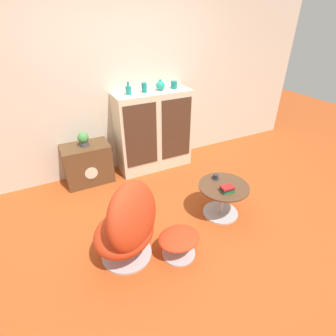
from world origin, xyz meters
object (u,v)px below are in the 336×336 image
Objects in this scene: tv_console at (88,164)px; egg_chair at (129,225)px; potted_plant at (83,139)px; teacup at (216,177)px; sideboard at (153,131)px; vase_inner_left at (144,88)px; book_stack at (227,189)px; ottoman at (179,240)px; coffee_table at (222,196)px; vase_inner_right at (160,86)px; vase_leftmost at (128,90)px; vase_rightmost at (174,85)px.

tv_console is 0.70× the size of egg_chair.
tv_console is 3.37× the size of potted_plant.
potted_plant reaches higher than teacup.
sideboard is 9.28× the size of vase_inner_left.
tv_console reaches higher than book_stack.
sideboard is 1.90m from ottoman.
coffee_table is (0.25, -1.45, -0.34)m from sideboard.
vase_inner_right reaches higher than egg_chair.
potted_plant is (-0.07, 1.61, 0.24)m from egg_chair.
vase_inner_left is at bearing -0.00° from vase_leftmost.
sideboard reaches higher than potted_plant.
vase_leftmost is 0.23m from vase_inner_left.
coffee_table is at bearing -48.70° from tv_console.
vase_leftmost is at bearing 180.00° from vase_inner_left.
potted_plant is at bearing 128.33° from book_stack.
vase_rightmost is 0.54× the size of potted_plant.
potted_plant is (-0.69, 0.01, -0.58)m from vase_leftmost.
vase_inner_right is at bearing 94.78° from coffee_table.
book_stack is at bearing -82.20° from sideboard.
teacup is at bearing 90.63° from coffee_table.
teacup is at bearing -78.98° from sideboard.
vase_inner_left is 1.57m from teacup.
vase_rightmost is at bearing 0.00° from vase_inner_right.
vase_leftmost is (0.18, 1.78, 1.07)m from ottoman.
book_stack is at bearing -86.96° from vase_inner_right.
egg_chair is 1.18m from book_stack.
sideboard is 1.08m from tv_console.
vase_inner_right is at bearing 1.69° from sideboard.
ottoman is at bearing -147.41° from teacup.
ottoman is 2.54× the size of vase_leftmost.
egg_chair is at bearing -178.61° from book_stack.
sideboard is at bearing -0.94° from potted_plant.
egg_chair is 0.54m from ottoman.
sideboard is 1.87m from egg_chair.
ottoman is 2.08m from vase_leftmost.
vase_leftmost is (0.69, -0.01, 0.97)m from tv_console.
potted_plant is at bearing 179.19° from vase_inner_left.
ottoman is 2.77× the size of book_stack.
sideboard is at bearing 101.02° from teacup.
book_stack is at bearing -78.10° from vase_inner_left.
egg_chair reaches higher than teacup.
sideboard is 11.51× the size of vase_rightmost.
vase_inner_right is (1.10, 1.59, 0.83)m from egg_chair.
vase_inner_right is 1.31m from potted_plant.
sideboard is 1.85× the size of tv_console.
egg_chair is 1.24m from coffee_table.
vase_leftmost is at bearing 180.00° from vase_inner_right.
vase_leftmost is at bearing 68.65° from egg_chair.
vase_inner_right reaches higher than potted_plant.
tv_console reaches higher than teacup.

